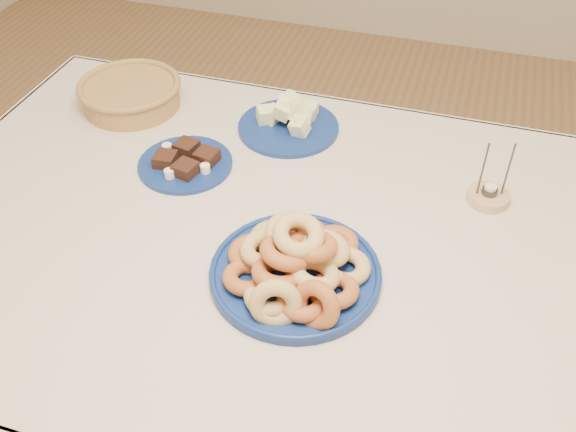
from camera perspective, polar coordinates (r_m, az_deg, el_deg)
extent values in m
plane|color=olive|center=(1.91, 0.47, -18.38)|extent=(5.00, 5.00, 0.00)
cylinder|color=brown|center=(2.09, -14.87, 1.59)|extent=(0.06, 0.06, 0.72)
cube|color=beige|center=(1.32, 0.64, -2.18)|extent=(1.70, 1.10, 0.02)
cube|color=beige|center=(1.82, 5.64, 6.36)|extent=(1.70, 0.01, 0.28)
cylinder|color=navy|center=(1.23, 0.66, -5.20)|extent=(0.36, 0.36, 0.02)
torus|color=navy|center=(1.23, 0.66, -4.93)|extent=(0.37, 0.37, 0.01)
torus|color=tan|center=(1.22, 5.16, -4.54)|extent=(0.13, 0.13, 0.04)
torus|color=#964A21|center=(1.26, 4.16, -2.46)|extent=(0.13, 0.13, 0.03)
torus|color=#964A21|center=(1.28, 1.47, -1.60)|extent=(0.12, 0.13, 0.04)
torus|color=tan|center=(1.27, -1.30, -1.83)|extent=(0.13, 0.13, 0.04)
torus|color=#964A21|center=(1.24, -3.19, -3.33)|extent=(0.13, 0.13, 0.04)
torus|color=#964A21|center=(1.20, -3.58, -5.44)|extent=(0.11, 0.12, 0.04)
torus|color=tan|center=(1.16, -1.62, -7.11)|extent=(0.13, 0.12, 0.03)
torus|color=#964A21|center=(1.16, 1.32, -7.56)|extent=(0.11, 0.11, 0.03)
torus|color=#964A21|center=(1.18, 4.05, -6.60)|extent=(0.14, 0.14, 0.04)
torus|color=tan|center=(1.21, 3.40, -2.86)|extent=(0.13, 0.13, 0.05)
torus|color=#964A21|center=(1.24, 0.65, -1.42)|extent=(0.10, 0.10, 0.05)
torus|color=tan|center=(1.21, -2.09, -2.86)|extent=(0.13, 0.13, 0.05)
torus|color=#964A21|center=(1.16, -0.95, -5.11)|extent=(0.12, 0.13, 0.05)
torus|color=tan|center=(1.16, 2.37, -5.11)|extent=(0.14, 0.14, 0.05)
torus|color=#964A21|center=(1.17, 2.12, -2.69)|extent=(0.13, 0.13, 0.05)
torus|color=tan|center=(1.19, 0.20, -1.57)|extent=(0.14, 0.14, 0.07)
torus|color=#964A21|center=(1.16, -0.26, -3.29)|extent=(0.14, 0.14, 0.06)
torus|color=tan|center=(1.15, 0.93, -1.67)|extent=(0.14, 0.14, 0.06)
torus|color=tan|center=(1.13, -1.12, -7.82)|extent=(0.11, 0.08, 0.10)
torus|color=#964A21|center=(1.13, 2.44, -7.95)|extent=(0.11, 0.09, 0.10)
cylinder|color=navy|center=(1.62, 0.03, 7.89)|extent=(0.33, 0.33, 0.01)
cube|color=#DFF399|center=(1.59, 0.10, 9.58)|extent=(0.04, 0.04, 0.04)
cube|color=#DFF399|center=(1.62, -1.38, 8.98)|extent=(0.06, 0.05, 0.05)
cube|color=#DFF399|center=(1.57, 1.04, 7.90)|extent=(0.05, 0.05, 0.05)
cube|color=#DFF399|center=(1.62, -2.05, 8.98)|extent=(0.06, 0.06, 0.05)
cube|color=#DFF399|center=(1.60, 0.14, 9.75)|extent=(0.05, 0.05, 0.04)
cube|color=#DFF399|center=(1.64, 1.92, 9.41)|extent=(0.04, 0.04, 0.04)
cube|color=#DFF399|center=(1.59, -0.10, 9.47)|extent=(0.04, 0.05, 0.05)
cube|color=#DFF399|center=(1.62, 0.15, 10.14)|extent=(0.06, 0.06, 0.05)
cube|color=#DFF399|center=(1.60, 0.50, 9.79)|extent=(0.06, 0.06, 0.04)
cube|color=#DFF399|center=(1.62, 1.60, 8.97)|extent=(0.04, 0.05, 0.05)
cube|color=#DFF399|center=(1.59, 1.00, 8.19)|extent=(0.06, 0.05, 0.05)
cube|color=#DFF399|center=(1.58, -0.46, 9.39)|extent=(0.05, 0.05, 0.05)
cube|color=#DFF399|center=(1.60, -0.28, 9.82)|extent=(0.05, 0.05, 0.05)
cube|color=#DFF399|center=(1.66, 0.23, 9.87)|extent=(0.05, 0.05, 0.05)
cylinder|color=navy|center=(1.52, -9.11, 4.57)|extent=(0.25, 0.25, 0.01)
cube|color=black|center=(1.51, -10.86, 4.96)|extent=(0.05, 0.05, 0.03)
cube|color=black|center=(1.47, -9.10, 4.16)|extent=(0.06, 0.06, 0.03)
cube|color=black|center=(1.54, -9.00, 6.03)|extent=(0.06, 0.06, 0.03)
cube|color=black|center=(1.50, -7.23, 5.26)|extent=(0.06, 0.06, 0.03)
cylinder|color=white|center=(1.55, -10.70, 5.96)|extent=(0.03, 0.03, 0.02)
cylinder|color=white|center=(1.47, -10.50, 3.73)|extent=(0.03, 0.03, 0.02)
cylinder|color=white|center=(1.47, -7.38, 4.22)|extent=(0.03, 0.03, 0.02)
cylinder|color=olive|center=(1.75, -13.79, 10.35)|extent=(0.27, 0.27, 0.06)
torus|color=olive|center=(1.73, -13.96, 11.24)|extent=(0.29, 0.29, 0.02)
cylinder|color=tan|center=(1.46, 17.35, 1.60)|extent=(0.11, 0.11, 0.02)
cylinder|color=#3A3A3F|center=(1.45, 17.49, 2.13)|extent=(0.04, 0.04, 0.01)
cylinder|color=white|center=(1.44, 17.57, 2.45)|extent=(0.03, 0.03, 0.01)
cylinder|color=#3A3A3F|center=(1.41, 16.93, 4.01)|extent=(0.01, 0.01, 0.13)
cylinder|color=#3A3A3F|center=(1.42, 18.98, 3.91)|extent=(0.01, 0.01, 0.13)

